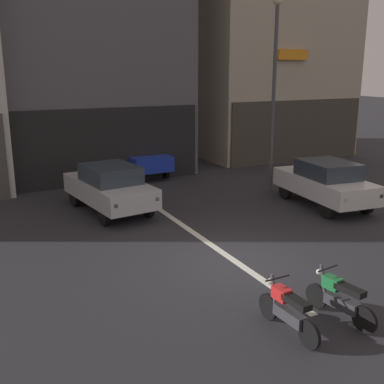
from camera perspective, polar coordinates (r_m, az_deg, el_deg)
The scene contains 9 objects.
ground_plane at distance 12.14m, azimuth 5.36°, elevation -8.44°, with size 120.00×120.00×0.00m, color #2B2B30.
lane_centre_line at distance 17.24m, azimuth -5.05°, elevation -1.35°, with size 0.20×18.00×0.01m, color silver.
building_far_right at distance 28.34m, azimuth 8.51°, elevation 20.57°, with size 8.44×7.56×15.48m.
car_silver_crossing_near at distance 16.18m, azimuth -9.96°, elevation 0.64°, with size 2.30×4.30×1.64m.
car_white_parked_kerbside at distance 17.27m, azimuth 15.85°, elevation 1.19°, with size 2.15×4.25×1.64m.
car_blue_down_street at distance 21.93m, azimuth -6.63°, elevation 4.45°, with size 1.92×4.16×1.64m.
street_lamp at distance 18.46m, azimuth 9.96°, elevation 13.49°, with size 0.36×0.36×7.36m.
motorcycle_red_row_leftmost at distance 9.10m, azimuth 11.52°, elevation -13.81°, with size 0.55×1.67×0.98m.
motorcycle_green_row_left_mid at distance 9.77m, azimuth 17.45°, elevation -12.14°, with size 0.55×1.66×0.98m.
Camera 1 is at (-5.89, -9.48, 4.76)m, focal length 43.97 mm.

